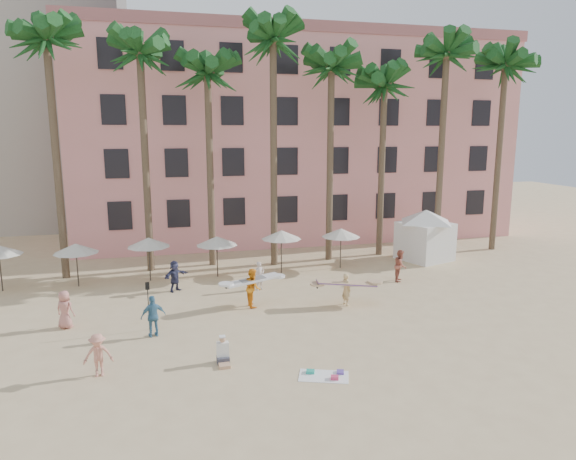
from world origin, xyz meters
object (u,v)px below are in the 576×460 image
(cabana, at_px, (425,230))
(carrier_yellow, at_px, (346,287))
(pink_hotel, at_px, (290,140))
(carrier_white, at_px, (253,287))

(cabana, distance_m, carrier_yellow, 11.57)
(pink_hotel, height_order, cabana, pink_hotel)
(cabana, relative_size, carrier_white, 1.92)
(pink_hotel, relative_size, cabana, 6.11)
(pink_hotel, bearing_deg, carrier_white, -109.49)
(pink_hotel, bearing_deg, carrier_yellow, -96.10)
(pink_hotel, xyz_separation_m, carrier_white, (-6.85, -19.36, -6.97))
(cabana, bearing_deg, carrier_white, -153.30)
(cabana, bearing_deg, carrier_yellow, -138.29)
(carrier_yellow, bearing_deg, carrier_white, 168.07)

